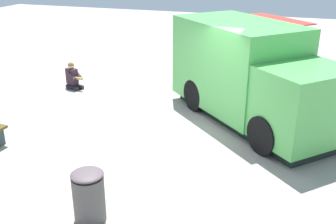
# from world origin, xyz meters

# --- Properties ---
(ground_plane) EXTENTS (40.00, 40.00, 0.00)m
(ground_plane) POSITION_xyz_m (0.00, 0.00, 0.00)
(ground_plane) COLOR #A3958D
(food_truck) EXTENTS (4.93, 4.86, 2.48)m
(food_truck) POSITION_xyz_m (-1.42, -1.73, 1.17)
(food_truck) COLOR #54BA56
(food_truck) RESTS_ON ground_plane
(person_customer) EXTENTS (0.79, 0.60, 0.86)m
(person_customer) POSITION_xyz_m (4.30, -2.51, 0.32)
(person_customer) COLOR #231F28
(person_customer) RESTS_ON ground_plane
(trash_bin) EXTENTS (0.53, 0.53, 0.91)m
(trash_bin) POSITION_xyz_m (0.44, 3.35, 0.46)
(trash_bin) COLOR #524F4C
(trash_bin) RESTS_ON ground_plane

